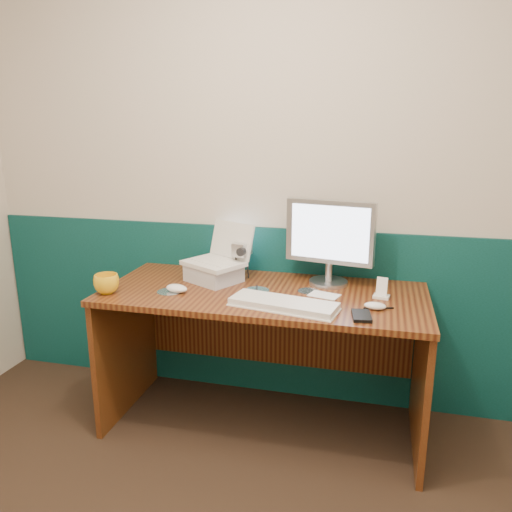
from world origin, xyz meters
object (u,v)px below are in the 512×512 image
(desk, at_px, (263,360))
(keyboard, at_px, (284,305))
(camcorder, at_px, (242,263))
(mug, at_px, (106,284))
(laptop, at_px, (213,243))
(monitor, at_px, (330,241))

(desk, bearing_deg, keyboard, -54.85)
(desk, relative_size, camcorder, 8.72)
(keyboard, height_order, camcorder, camcorder)
(mug, bearing_deg, keyboard, 0.87)
(desk, height_order, keyboard, keyboard)
(laptop, bearing_deg, mug, -116.24)
(keyboard, xyz_separation_m, mug, (-0.88, -0.01, 0.03))
(desk, bearing_deg, mug, -163.88)
(mug, distance_m, camcorder, 0.70)
(monitor, relative_size, keyboard, 0.93)
(desk, distance_m, mug, 0.88)
(mug, bearing_deg, desk, 16.12)
(monitor, bearing_deg, keyboard, -101.05)
(desk, height_order, laptop, laptop)
(laptop, relative_size, keyboard, 0.60)
(mug, xyz_separation_m, camcorder, (0.58, 0.39, 0.04))
(desk, xyz_separation_m, monitor, (0.30, 0.20, 0.60))
(monitor, height_order, camcorder, monitor)
(desk, distance_m, camcorder, 0.52)
(laptop, distance_m, camcorder, 0.19)
(monitor, bearing_deg, laptop, -159.53)
(camcorder, bearing_deg, desk, -36.05)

